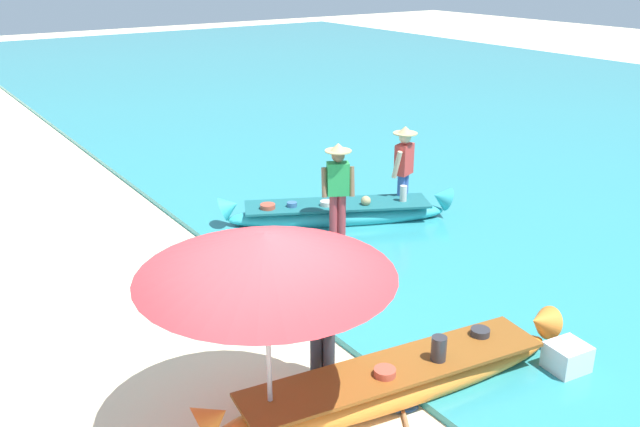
# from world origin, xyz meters

# --- Properties ---
(ground_plane) EXTENTS (80.00, 80.00, 0.00)m
(ground_plane) POSITION_xyz_m (0.00, 0.00, 0.00)
(ground_plane) COLOR beige
(sea) EXTENTS (24.00, 56.00, 0.10)m
(sea) POSITION_xyz_m (13.43, 8.00, 0.05)
(sea) COLOR teal
(sea) RESTS_ON ground
(boat_orange_foreground) EXTENTS (4.50, 1.26, 0.71)m
(boat_orange_foreground) POSITION_xyz_m (1.27, -0.62, 0.24)
(boat_orange_foreground) COLOR orange
(boat_orange_foreground) RESTS_ON ground
(boat_cyan_midground) EXTENTS (3.95, 2.41, 0.72)m
(boat_cyan_midground) POSITION_xyz_m (3.74, 3.91, 0.24)
(boat_cyan_midground) COLOR #33B2BC
(boat_cyan_midground) RESTS_ON ground
(person_vendor_hatted) EXTENTS (0.58, 0.45, 1.71)m
(person_vendor_hatted) POSITION_xyz_m (3.35, 3.37, 0.99)
(person_vendor_hatted) COLOR #B2383D
(person_vendor_hatted) RESTS_ON ground
(person_tourist_customer) EXTENTS (0.55, 0.49, 1.63)m
(person_tourist_customer) POSITION_xyz_m (0.81, 0.11, 0.92)
(person_tourist_customer) COLOR #333842
(person_tourist_customer) RESTS_ON ground
(person_vendor_assistant) EXTENTS (0.58, 0.44, 1.71)m
(person_vendor_assistant) POSITION_xyz_m (5.03, 3.64, 0.99)
(person_vendor_assistant) COLOR #3D5BA8
(person_vendor_assistant) RESTS_ON ground
(patio_umbrella_large) EXTENTS (2.44, 2.44, 2.24)m
(patio_umbrella_large) POSITION_xyz_m (-0.15, -0.36, 2.02)
(patio_umbrella_large) COLOR #B7B7BC
(patio_umbrella_large) RESTS_ON ground
(cooler_box) EXTENTS (0.48, 0.44, 0.42)m
(cooler_box) POSITION_xyz_m (3.19, -1.38, 0.21)
(cooler_box) COLOR silver
(cooler_box) RESTS_ON ground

